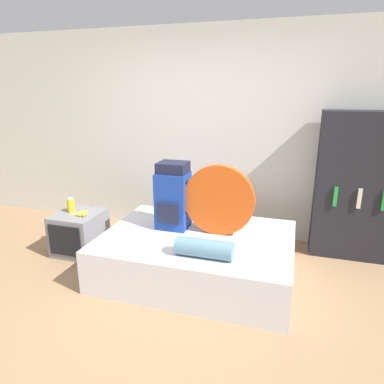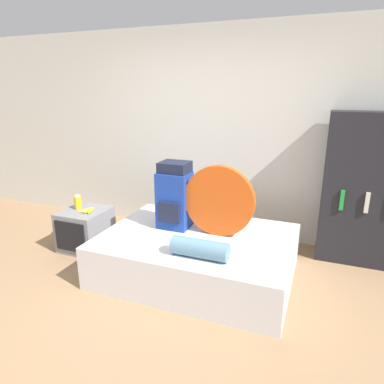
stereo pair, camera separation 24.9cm
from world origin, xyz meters
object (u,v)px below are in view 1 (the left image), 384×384
Objects in this scene: backpack at (173,197)px; bookshelf at (358,187)px; tent_bag at (219,200)px; television at (79,232)px; sleeping_roll at (204,248)px; canister at (71,205)px.

bookshelf reaches higher than backpack.
tent_bag is 1.29× the size of television.
sleeping_roll is 0.31× the size of bookshelf.
bookshelf is at bearing 15.72° from television.
sleeping_roll is (0.49, -0.57, -0.26)m from backpack.
backpack is 0.98× the size of tent_bag.
backpack is 0.79m from sleeping_roll.
sleeping_roll is 2.99× the size of canister.
sleeping_roll is 0.92× the size of television.
tent_bag is 1.74m from television.
tent_bag is 0.60m from sleeping_roll.
tent_bag reaches higher than canister.
backpack is at bearing 2.26° from television.
television is at bearing -10.28° from canister.
tent_bag is at bearing 89.44° from sleeping_roll.
tent_bag reaches higher than backpack.
canister is (-1.74, 0.00, -0.23)m from tent_bag.
canister is 3.24m from bookshelf.
bookshelf is (1.87, 0.81, 0.04)m from backpack.
bookshelf is at bearing 23.32° from backpack.
backpack is 4.11× the size of canister.
backpack is 1.27× the size of television.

